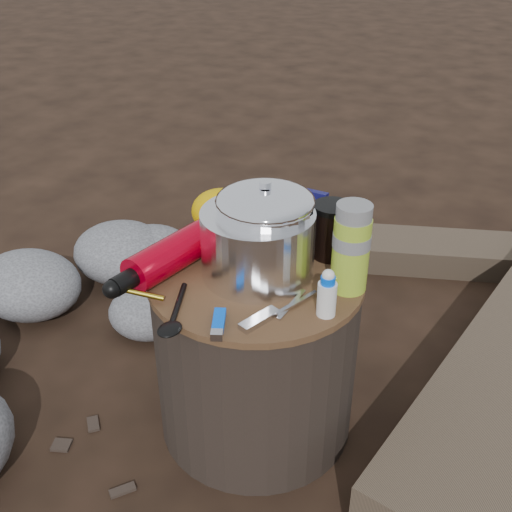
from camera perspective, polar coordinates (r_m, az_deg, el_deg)
The scene contains 16 objects.
ground at distance 1.63m, azimuth -0.00°, elevation -14.65°, with size 60.00×60.00×0.00m, color black.
stump at distance 1.48m, azimuth -0.00°, elevation -8.79°, with size 0.47×0.47×0.43m, color black.
rock_ring at distance 1.85m, azimuth -17.96°, elevation -5.54°, with size 0.51×1.10×0.22m, color slate, non-canonical shape.
log_small at distance 2.30m, azimuth 18.65°, elevation 0.16°, with size 0.21×1.12×0.09m, color #43362A.
foil_windscreen at distance 1.32m, azimuth 0.16°, elevation 1.15°, with size 0.24×0.24×0.15m, color white.
camping_pot at distance 1.31m, azimuth 0.83°, elevation 2.36°, with size 0.20×0.20×0.20m, color white.
fuel_bottle at distance 1.37m, azimuth -7.39°, elevation 0.33°, with size 0.08×0.33×0.08m, color #A80014, non-canonical shape.
thermos at distance 1.28m, azimuth 8.71°, elevation 0.70°, with size 0.08×0.08×0.19m, color #98BB2B.
travel_mug at distance 1.40m, azimuth 6.91°, elevation 2.31°, with size 0.08×0.08×0.13m, color black.
stuff_sack at distance 1.49m, azimuth -2.90°, elevation 3.97°, with size 0.17×0.14×0.11m, color #E1A900.
food_pouch at distance 1.47m, azimuth 4.51°, elevation 3.77°, with size 0.10×0.02×0.12m, color #0F0E4C.
lighter at distance 1.20m, azimuth -3.42°, elevation -5.94°, with size 0.02×0.09×0.02m, color #0152F6.
multitool at distance 1.21m, azimuth 0.30°, elevation -5.84°, with size 0.03×0.09×0.01m, color silver.
pot_grabber at distance 1.26m, azimuth 3.29°, elevation -4.38°, with size 0.03×0.11×0.01m, color silver, non-canonical shape.
spork at distance 1.26m, azimuth -7.20°, elevation -4.47°, with size 0.04×0.17×0.01m, color black, non-canonical shape.
squeeze_bottle at distance 1.22m, azimuth 6.52°, elevation -3.58°, with size 0.04×0.04×0.09m, color white.
Camera 1 is at (0.54, -1.01, 1.16)m, focal length 43.63 mm.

